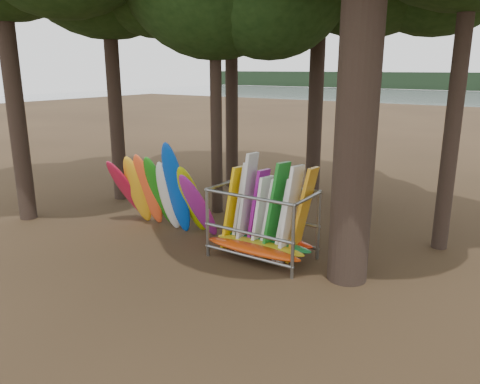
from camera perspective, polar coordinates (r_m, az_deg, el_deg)
The scene contains 4 objects.
ground at distance 14.16m, azimuth -5.28°, elevation -6.47°, with size 120.00×120.00×0.00m, color #47331E.
lake at distance 70.88m, azimuth 27.18°, elevation 9.18°, with size 160.00×160.00×0.00m, color gray.
kayak_row at distance 15.17m, azimuth -9.46°, elevation -0.22°, with size 3.95×1.86×3.15m.
storage_rack at distance 12.93m, azimuth 2.79°, elevation -4.05°, with size 2.92×1.55×2.92m.
Camera 1 is at (8.35, -10.20, 5.16)m, focal length 35.00 mm.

